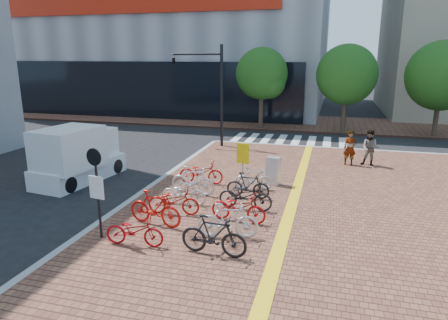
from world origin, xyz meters
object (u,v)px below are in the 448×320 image
(bike_0, at_px, (135,231))
(traffic_light_pole, at_px, (199,77))
(bike_3, at_px, (184,192))
(yellow_sign, at_px, (243,158))
(bike_5, at_px, (201,172))
(pedestrian_a, at_px, (350,148))
(utility_box, at_px, (273,171))
(box_truck, at_px, (77,155))
(bike_11, at_px, (254,179))
(bike_2, at_px, (174,201))
(bike_7, at_px, (228,220))
(bike_10, at_px, (248,185))
(bike_9, at_px, (245,196))
(bike_4, at_px, (193,180))
(bike_1, at_px, (155,208))
(notice_sign, at_px, (96,182))
(bike_8, at_px, (238,207))
(pedestrian_b, at_px, (370,148))
(bike_6, at_px, (214,236))

(bike_0, relative_size, traffic_light_pole, 0.29)
(bike_3, height_order, yellow_sign, yellow_sign)
(bike_5, relative_size, pedestrian_a, 1.09)
(bike_3, relative_size, yellow_sign, 0.88)
(utility_box, distance_m, traffic_light_pole, 9.36)
(bike_5, relative_size, box_truck, 0.42)
(bike_11, height_order, utility_box, utility_box)
(yellow_sign, bearing_deg, bike_2, -117.35)
(bike_7, bearing_deg, bike_10, -9.12)
(bike_2, xyz_separation_m, traffic_light_pole, (-2.70, 10.89, 3.64))
(bike_7, xyz_separation_m, yellow_sign, (-0.59, 4.58, 0.78))
(bike_10, distance_m, yellow_sign, 1.38)
(bike_9, bearing_deg, bike_4, 68.97)
(bike_1, relative_size, notice_sign, 0.69)
(bike_1, xyz_separation_m, notice_sign, (-1.19, -1.31, 1.17))
(bike_8, xyz_separation_m, pedestrian_a, (3.74, 8.37, 0.37))
(bike_1, height_order, bike_2, bike_1)
(utility_box, height_order, box_truck, box_truck)
(bike_2, height_order, pedestrian_a, pedestrian_a)
(bike_0, xyz_separation_m, bike_3, (0.16, 3.51, -0.01))
(bike_2, distance_m, bike_8, 2.30)
(bike_10, xyz_separation_m, box_truck, (-7.91, 0.64, 0.53))
(bike_10, height_order, box_truck, box_truck)
(bike_9, distance_m, yellow_sign, 2.41)
(bike_4, height_order, bike_11, bike_4)
(bike_2, bearing_deg, bike_11, -39.67)
(yellow_sign, height_order, notice_sign, notice_sign)
(utility_box, height_order, yellow_sign, yellow_sign)
(pedestrian_b, bearing_deg, bike_2, -113.39)
(bike_8, relative_size, bike_10, 1.12)
(bike_0, height_order, bike_3, bike_0)
(bike_7, height_order, pedestrian_b, pedestrian_b)
(pedestrian_b, xyz_separation_m, yellow_sign, (-5.31, -5.15, 0.43))
(bike_1, relative_size, pedestrian_a, 1.10)
(bike_1, height_order, pedestrian_b, pedestrian_b)
(bike_2, bearing_deg, bike_9, -71.04)
(notice_sign, height_order, box_truck, notice_sign)
(bike_0, relative_size, bike_9, 0.89)
(bike_6, distance_m, traffic_light_pole, 14.63)
(bike_5, height_order, bike_6, bike_6)
(bike_0, distance_m, traffic_light_pole, 14.11)
(bike_6, xyz_separation_m, yellow_sign, (-0.48, 5.72, 0.76))
(bike_10, relative_size, yellow_sign, 0.88)
(bike_6, xyz_separation_m, bike_7, (0.10, 1.14, -0.02))
(pedestrian_a, height_order, box_truck, box_truck)
(pedestrian_a, bearing_deg, bike_4, -143.48)
(bike_5, bearing_deg, notice_sign, 162.38)
(bike_2, distance_m, bike_10, 3.11)
(yellow_sign, bearing_deg, bike_6, -85.16)
(bike_7, bearing_deg, traffic_light_pole, 10.78)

